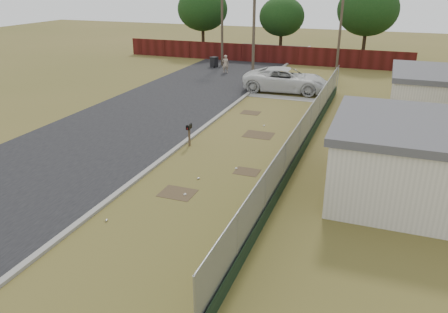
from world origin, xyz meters
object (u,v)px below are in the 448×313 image
at_px(fire_hydrant, 216,270).
at_px(pedestrian, 225,64).
at_px(mailbox, 189,128).
at_px(trash_bin, 214,62).
at_px(pickup_truck, 286,80).

xyz_separation_m(fire_hydrant, pedestrian, (-10.11, 28.31, 0.38)).
bearing_deg(mailbox, trash_bin, 108.20).
height_order(fire_hydrant, pickup_truck, pickup_truck).
xyz_separation_m(pedestrian, trash_bin, (-2.01, 2.24, -0.31)).
bearing_deg(pedestrian, pickup_truck, 120.24).
distance_m(mailbox, pedestrian, 19.11).
bearing_deg(trash_bin, pickup_truck, -39.66).
distance_m(mailbox, trash_bin, 21.83).
height_order(fire_hydrant, mailbox, mailbox).
bearing_deg(mailbox, pedestrian, 104.56).
height_order(pedestrian, trash_bin, pedestrian).
distance_m(mailbox, pickup_truck, 13.56).
relative_size(fire_hydrant, trash_bin, 0.94).
bearing_deg(pedestrian, mailbox, 81.52).
xyz_separation_m(pickup_truck, trash_bin, (-8.84, 7.33, -0.39)).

